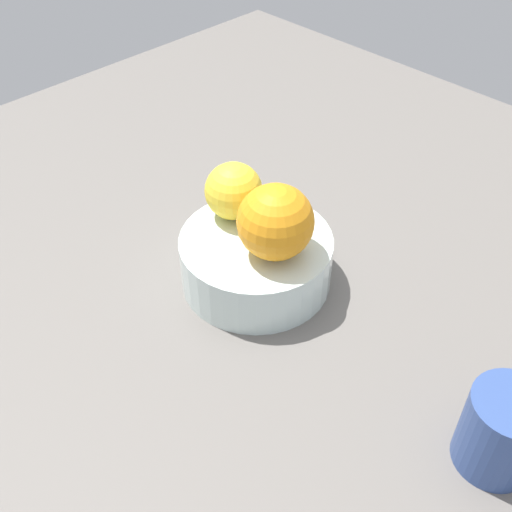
{
  "coord_description": "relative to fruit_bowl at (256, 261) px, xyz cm",
  "views": [
    {
      "loc": [
        34.23,
        34.58,
        47.08
      ],
      "look_at": [
        0.0,
        0.0,
        3.42
      ],
      "focal_mm": 44.0,
      "sensor_mm": 36.0,
      "label": 1
    }
  ],
  "objects": [
    {
      "name": "orange_in_bowl_0",
      "position": [
        -0.1,
        2.64,
        6.76
      ],
      "size": [
        7.56,
        7.56,
        7.56
      ],
      "primitive_type": "sphere",
      "color": "orange",
      "rests_on": "fruit_bowl"
    },
    {
      "name": "fruit_bowl",
      "position": [
        0.0,
        0.0,
        0.0
      ],
      "size": [
        15.89,
        15.89,
        5.7
      ],
      "color": "silver",
      "rests_on": "ground_plane"
    },
    {
      "name": "orange_in_bowl_1",
      "position": [
        -1.28,
        -4.6,
        6.02
      ],
      "size": [
        6.08,
        6.08,
        6.08
      ],
      "primitive_type": "sphere",
      "color": "yellow",
      "rests_on": "fruit_bowl"
    },
    {
      "name": "ground_plane",
      "position": [
        0.0,
        0.0,
        -3.73
      ],
      "size": [
        110.0,
        110.0,
        2.0
      ],
      "primitive_type": "cube",
      "color": "#66605B"
    },
    {
      "name": "ceramic_cup",
      "position": [
        1.08,
        28.67,
        1.09
      ],
      "size": [
        6.52,
        6.52,
        7.64
      ],
      "primitive_type": "cylinder",
      "color": "#334C8C",
      "rests_on": "ground_plane"
    }
  ]
}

